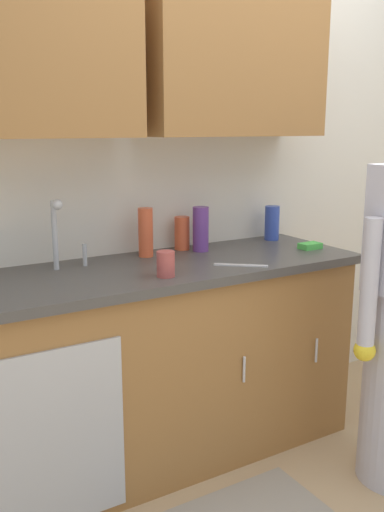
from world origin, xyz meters
TOP-DOWN VIEW (x-y plane):
  - ground_plane at (0.00, 0.00)m, footprint 9.00×9.00m
  - kitchen_wall_with_uppers at (-0.14, 0.99)m, footprint 4.80×0.44m
  - counter_cabinet at (-0.55, 0.70)m, footprint 1.90×0.62m
  - countertop at (-0.55, 0.70)m, footprint 1.96×0.66m
  - sink at (-0.91, 0.71)m, footprint 0.50×0.36m
  - bottle_water_tall at (-0.50, 0.88)m, footprint 0.07×0.07m
  - bottle_water_short at (-0.27, 0.93)m, footprint 0.08×0.08m
  - bottle_soap at (-0.21, 0.85)m, footprint 0.08×0.08m
  - bottle_dish_liquid at (0.27, 0.90)m, footprint 0.08×0.08m
  - cup_by_sink at (-0.59, 0.50)m, footprint 0.08×0.08m
  - knife_on_counter at (-0.22, 0.50)m, footprint 0.20×0.17m
  - sponge at (0.29, 0.61)m, footprint 0.11×0.07m

SIDE VIEW (x-z plane):
  - ground_plane at x=0.00m, z-range 0.00..0.00m
  - counter_cabinet at x=-0.55m, z-range 0.00..0.90m
  - countertop at x=-0.55m, z-range 0.90..0.94m
  - sink at x=-0.91m, z-range 0.75..1.10m
  - knife_on_counter at x=-0.22m, z-range 0.94..0.95m
  - sponge at x=0.29m, z-range 0.94..0.97m
  - cup_by_sink at x=-0.59m, z-range 0.94..1.05m
  - bottle_water_short at x=-0.27m, z-range 0.94..1.11m
  - bottle_dish_liquid at x=0.27m, z-range 0.94..1.12m
  - bottle_soap at x=-0.21m, z-range 0.94..1.16m
  - bottle_water_tall at x=-0.50m, z-range 0.94..1.17m
  - kitchen_wall_with_uppers at x=-0.14m, z-range 0.13..2.83m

